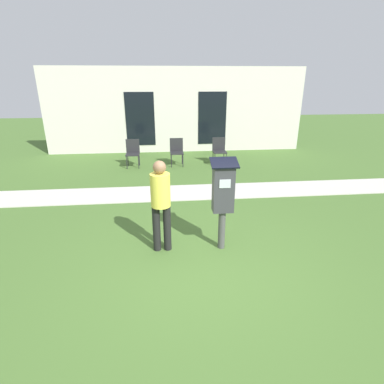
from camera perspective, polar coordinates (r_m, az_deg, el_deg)
The scene contains 8 objects.
ground_plane at distance 4.81m, azimuth 2.47°, elevation -14.43°, with size 40.00×40.00×0.00m, color #476B2D.
sidewalk at distance 7.74m, azimuth -0.98°, elevation -0.07°, with size 12.00×1.10×0.02m.
building_facade at distance 12.06m, azimuth -3.01°, elevation 15.22°, with size 10.00×0.26×3.20m.
parking_meter at distance 4.91m, azimuth 5.94°, elevation -0.22°, with size 0.44×0.31×1.59m.
person_standing at distance 4.89m, azimuth -5.98°, elevation -1.46°, with size 0.32×0.32×1.58m.
outdoor_chair_left at distance 10.15m, azimuth -11.22°, elevation 7.68°, with size 0.44×0.44×0.90m.
outdoor_chair_middle at distance 10.17m, azimuth -2.95°, elevation 8.07°, with size 0.44×0.44×0.90m.
outdoor_chair_right at distance 10.33m, azimuth 5.21°, elevation 8.21°, with size 0.44×0.44×0.90m.
Camera 1 is at (-0.59, -3.88, 2.78)m, focal length 28.00 mm.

